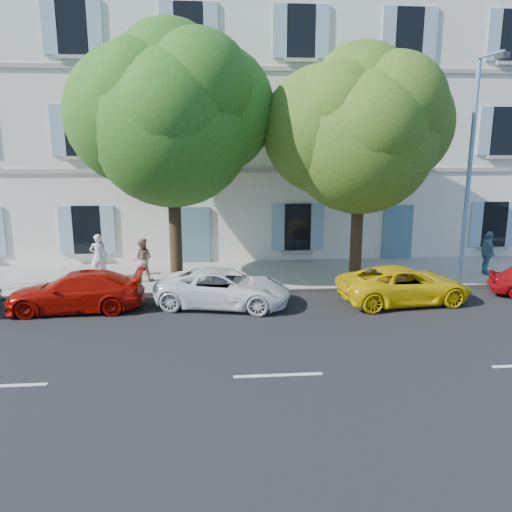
{
  "coord_description": "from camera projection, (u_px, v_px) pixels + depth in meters",
  "views": [
    {
      "loc": [
        -1.37,
        -14.19,
        5.01
      ],
      "look_at": [
        0.01,
        2.0,
        1.4
      ],
      "focal_mm": 35.0,
      "sensor_mm": 36.0,
      "label": 1
    }
  ],
  "objects": [
    {
      "name": "ground",
      "position": [
        261.0,
        316.0,
        15.0
      ],
      "size": [
        90.0,
        90.0,
        0.0
      ],
      "primitive_type": "plane",
      "color": "black"
    },
    {
      "name": "sidewalk",
      "position": [
        250.0,
        276.0,
        19.31
      ],
      "size": [
        36.0,
        4.5,
        0.15
      ],
      "primitive_type": "cube",
      "color": "#A09E96",
      "rests_on": "ground"
    },
    {
      "name": "kerb",
      "position": [
        255.0,
        292.0,
        17.2
      ],
      "size": [
        36.0,
        0.16,
        0.16
      ],
      "primitive_type": "cube",
      "color": "#9E998E",
      "rests_on": "ground"
    },
    {
      "name": "building",
      "position": [
        241.0,
        124.0,
        23.62
      ],
      "size": [
        28.0,
        7.0,
        12.0
      ],
      "primitive_type": "cube",
      "color": "#EDE5D0",
      "rests_on": "ground"
    },
    {
      "name": "car_red_coupe",
      "position": [
        76.0,
        291.0,
        15.4
      ],
      "size": [
        4.19,
        1.8,
        1.2
      ],
      "primitive_type": "imported",
      "rotation": [
        0.0,
        0.0,
        4.74
      ],
      "color": "#9E0C04",
      "rests_on": "ground"
    },
    {
      "name": "car_white_coupe",
      "position": [
        224.0,
        288.0,
        15.81
      ],
      "size": [
        4.58,
        2.84,
        1.18
      ],
      "primitive_type": "imported",
      "rotation": [
        0.0,
        0.0,
        1.35
      ],
      "color": "white",
      "rests_on": "ground"
    },
    {
      "name": "car_yellow_supercar",
      "position": [
        404.0,
        285.0,
        16.17
      ],
      "size": [
        4.47,
        2.45,
        1.19
      ],
      "primitive_type": "imported",
      "rotation": [
        0.0,
        0.0,
        1.69
      ],
      "color": "yellow",
      "rests_on": "ground"
    },
    {
      "name": "tree_left",
      "position": [
        172.0,
        124.0,
        16.61
      ],
      "size": [
        5.55,
        5.55,
        8.61
      ],
      "color": "#3A2819",
      "rests_on": "sidewalk"
    },
    {
      "name": "tree_right",
      "position": [
        361.0,
        139.0,
        16.95
      ],
      "size": [
        5.15,
        5.15,
        7.93
      ],
      "color": "#3A2819",
      "rests_on": "sidewalk"
    },
    {
      "name": "street_lamp",
      "position": [
        473.0,
        160.0,
        17.02
      ],
      "size": [
        0.27,
        1.64,
        7.72
      ],
      "color": "#7293BF",
      "rests_on": "sidewalk"
    },
    {
      "name": "pedestrian_a",
      "position": [
        99.0,
        256.0,
        18.43
      ],
      "size": [
        0.68,
        0.51,
        1.69
      ],
      "primitive_type": "imported",
      "rotation": [
        0.0,
        0.0,
        3.32
      ],
      "color": "silver",
      "rests_on": "sidewalk"
    },
    {
      "name": "pedestrian_b",
      "position": [
        142.0,
        260.0,
        18.13
      ],
      "size": [
        0.8,
        0.63,
        1.59
      ],
      "primitive_type": "imported",
      "rotation": [
        0.0,
        0.0,
        3.1
      ],
      "color": "tan",
      "rests_on": "sidewalk"
    },
    {
      "name": "pedestrian_c",
      "position": [
        488.0,
        253.0,
        19.07
      ],
      "size": [
        0.49,
        1.01,
        1.67
      ],
      "primitive_type": "imported",
      "rotation": [
        0.0,
        0.0,
        1.49
      ],
      "color": "teal",
      "rests_on": "sidewalk"
    }
  ]
}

